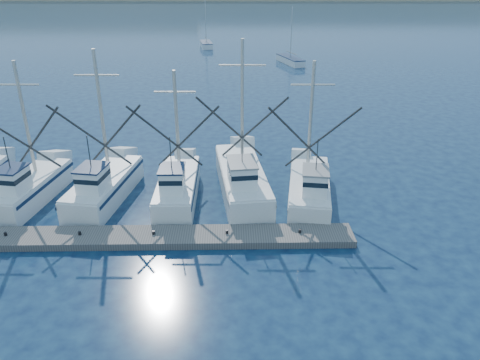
# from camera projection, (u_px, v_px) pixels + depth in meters

# --- Properties ---
(ground) EXTENTS (500.00, 500.00, 0.00)m
(ground) POSITION_uv_depth(u_px,v_px,m) (274.00, 308.00, 20.62)
(ground) COLOR #0B1834
(ground) RESTS_ON ground
(floating_dock) EXTENTS (29.87, 2.73, 0.40)m
(floating_dock) POSITION_uv_depth(u_px,v_px,m) (80.00, 238.00, 25.48)
(floating_dock) COLOR #655F5A
(floating_dock) RESTS_ON ground
(trawler_fleet) EXTENTS (29.91, 9.43, 9.67)m
(trawler_fleet) POSITION_uv_depth(u_px,v_px,m) (110.00, 186.00, 29.65)
(trawler_fleet) COLOR white
(trawler_fleet) RESTS_ON ground
(sailboat_near) EXTENTS (3.85, 7.00, 8.10)m
(sailboat_near) POSITION_uv_depth(u_px,v_px,m) (290.00, 60.00, 70.28)
(sailboat_near) COLOR white
(sailboat_near) RESTS_ON ground
(sailboat_far) EXTENTS (2.70, 5.62, 8.10)m
(sailboat_far) POSITION_uv_depth(u_px,v_px,m) (206.00, 45.00, 83.72)
(sailboat_far) COLOR white
(sailboat_far) RESTS_ON ground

